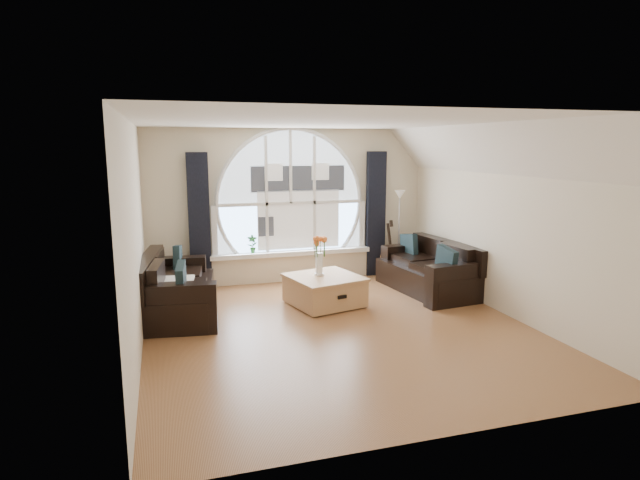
{
  "coord_description": "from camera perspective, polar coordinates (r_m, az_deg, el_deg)",
  "views": [
    {
      "loc": [
        -2.18,
        -6.32,
        2.43
      ],
      "look_at": [
        0.0,
        0.9,
        1.05
      ],
      "focal_mm": 29.52,
      "sensor_mm": 36.0,
      "label": 1
    }
  ],
  "objects": [
    {
      "name": "ground",
      "position": [
        7.12,
        2.12,
        -9.61
      ],
      "size": [
        5.0,
        5.5,
        0.01
      ],
      "primitive_type": "cube",
      "color": "brown",
      "rests_on": "ground"
    },
    {
      "name": "ceiling",
      "position": [
        6.69,
        2.28,
        12.67
      ],
      "size": [
        5.0,
        5.5,
        0.01
      ],
      "primitive_type": "cube",
      "color": "silver",
      "rests_on": "ground"
    },
    {
      "name": "wall_back",
      "position": [
        9.39,
        -3.27,
        3.74
      ],
      "size": [
        5.0,
        0.01,
        2.7
      ],
      "primitive_type": "cube",
      "color": "beige",
      "rests_on": "ground"
    },
    {
      "name": "wall_front",
      "position": [
        4.32,
        14.16,
        -4.41
      ],
      "size": [
        5.0,
        0.01,
        2.7
      ],
      "primitive_type": "cube",
      "color": "beige",
      "rests_on": "ground"
    },
    {
      "name": "wall_left",
      "position": [
        6.42,
        -19.4,
        0.09
      ],
      "size": [
        0.01,
        5.5,
        2.7
      ],
      "primitive_type": "cube",
      "color": "beige",
      "rests_on": "ground"
    },
    {
      "name": "wall_right",
      "position": [
        7.94,
        19.53,
        1.95
      ],
      "size": [
        0.01,
        5.5,
        2.7
      ],
      "primitive_type": "cube",
      "color": "beige",
      "rests_on": "ground"
    },
    {
      "name": "attic_slope",
      "position": [
        7.69,
        18.16,
        9.26
      ],
      "size": [
        0.92,
        5.5,
        0.72
      ],
      "primitive_type": "cube",
      "color": "silver",
      "rests_on": "ground"
    },
    {
      "name": "arched_window",
      "position": [
        9.34,
        -3.24,
        5.4
      ],
      "size": [
        2.6,
        0.06,
        2.15
      ],
      "primitive_type": "cube",
      "color": "silver",
      "rests_on": "wall_back"
    },
    {
      "name": "window_sill",
      "position": [
        9.43,
        -3.07,
        -1.4
      ],
      "size": [
        2.9,
        0.22,
        0.08
      ],
      "primitive_type": "cube",
      "color": "white",
      "rests_on": "wall_back"
    },
    {
      "name": "window_frame",
      "position": [
        9.31,
        -3.2,
        5.38
      ],
      "size": [
        2.76,
        0.08,
        2.15
      ],
      "primitive_type": "cube",
      "color": "white",
      "rests_on": "wall_back"
    },
    {
      "name": "neighbor_house",
      "position": [
        9.37,
        -2.32,
        4.66
      ],
      "size": [
        1.7,
        0.02,
        1.5
      ],
      "primitive_type": "cube",
      "color": "silver",
      "rests_on": "wall_back"
    },
    {
      "name": "curtain_left",
      "position": [
        9.06,
        -12.96,
        1.98
      ],
      "size": [
        0.35,
        0.12,
        2.3
      ],
      "primitive_type": "cube",
      "color": "black",
      "rests_on": "ground"
    },
    {
      "name": "curtain_right",
      "position": [
        9.8,
        6.05,
        2.8
      ],
      "size": [
        0.35,
        0.12,
        2.3
      ],
      "primitive_type": "cube",
      "color": "black",
      "rests_on": "ground"
    },
    {
      "name": "sofa_left",
      "position": [
        7.87,
        -15.27,
        -4.95
      ],
      "size": [
        1.22,
        2.05,
        0.86
      ],
      "primitive_type": "cube",
      "rotation": [
        0.0,
        0.0,
        -0.13
      ],
      "color": "black",
      "rests_on": "ground"
    },
    {
      "name": "sofa_right",
      "position": [
        8.95,
        11.67,
        -2.97
      ],
      "size": [
        1.15,
        1.98,
        0.84
      ],
      "primitive_type": "cube",
      "rotation": [
        0.0,
        0.0,
        0.12
      ],
      "color": "black",
      "rests_on": "ground"
    },
    {
      "name": "coffee_chest",
      "position": [
        8.06,
        0.49,
        -5.35
      ],
      "size": [
        1.22,
        1.22,
        0.49
      ],
      "primitive_type": "cube",
      "rotation": [
        0.0,
        0.0,
        0.24
      ],
      "color": "tan",
      "rests_on": "ground"
    },
    {
      "name": "throw_blanket",
      "position": [
        7.61,
        -15.6,
        -4.73
      ],
      "size": [
        0.61,
        0.61,
        0.1
      ],
      "primitive_type": "cube",
      "rotation": [
        0.0,
        0.0,
        -0.12
      ],
      "color": "silver",
      "rests_on": "sofa_left"
    },
    {
      "name": "vase_flowers",
      "position": [
        7.99,
        -0.09,
        -1.11
      ],
      "size": [
        0.24,
        0.24,
        0.7
      ],
      "primitive_type": "cube",
      "color": "white",
      "rests_on": "coffee_chest"
    },
    {
      "name": "floor_lamp",
      "position": [
        9.85,
        8.54,
        0.72
      ],
      "size": [
        0.24,
        0.24,
        1.6
      ],
      "primitive_type": "cube",
      "color": "#B2B2B2",
      "rests_on": "ground"
    },
    {
      "name": "guitar",
      "position": [
        9.87,
        7.4,
        -0.82
      ],
      "size": [
        0.41,
        0.33,
        1.06
      ],
      "primitive_type": "cube",
      "rotation": [
        0.0,
        0.0,
        0.29
      ],
      "color": "olive",
      "rests_on": "ground"
    },
    {
      "name": "potted_plant",
      "position": [
        9.25,
        -7.35,
        -0.43
      ],
      "size": [
        0.17,
        0.12,
        0.32
      ],
      "primitive_type": "imported",
      "rotation": [
        0.0,
        0.0,
        -0.04
      ],
      "color": "#1E6023",
      "rests_on": "window_sill"
    }
  ]
}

